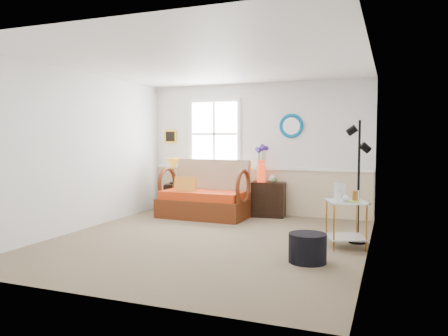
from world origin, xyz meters
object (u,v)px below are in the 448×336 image
(lamp_stand, at_px, (172,198))
(side_table, at_px, (346,224))
(cabinet, at_px, (269,199))
(loveseat, at_px, (204,189))
(ottoman, at_px, (308,248))
(floor_lamp, at_px, (359,182))

(lamp_stand, xyz_separation_m, side_table, (3.67, -1.83, 0.05))
(cabinet, distance_m, side_table, 2.53)
(loveseat, distance_m, ottoman, 3.38)
(ottoman, bearing_deg, side_table, 68.79)
(cabinet, bearing_deg, floor_lamp, -47.43)
(loveseat, bearing_deg, side_table, -25.19)
(floor_lamp, bearing_deg, side_table, -109.03)
(lamp_stand, bearing_deg, loveseat, -24.38)
(loveseat, relative_size, floor_lamp, 0.94)
(cabinet, height_order, side_table, cabinet)
(side_table, height_order, floor_lamp, floor_lamp)
(lamp_stand, bearing_deg, floor_lamp, -21.46)
(cabinet, bearing_deg, side_table, -55.10)
(ottoman, bearing_deg, lamp_stand, 140.21)
(loveseat, bearing_deg, lamp_stand, 157.60)
(lamp_stand, height_order, side_table, side_table)
(cabinet, height_order, floor_lamp, floor_lamp)
(lamp_stand, distance_m, ottoman, 4.31)
(side_table, bearing_deg, floor_lamp, 68.11)
(lamp_stand, relative_size, cabinet, 0.83)
(side_table, xyz_separation_m, floor_lamp, (0.13, 0.33, 0.56))
(loveseat, distance_m, lamp_stand, 1.03)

